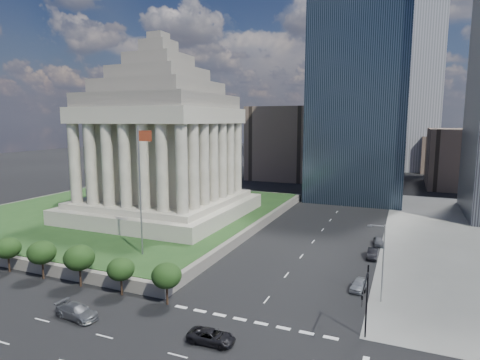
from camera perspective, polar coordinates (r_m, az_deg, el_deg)
The scene contains 16 objects.
ground at distance 128.86m, azimuth 15.48°, elevation -2.02°, with size 500.00×500.00×0.00m, color black.
plaza_terrace at distance 99.50m, azimuth -15.48°, elevation -4.52°, with size 66.00×70.00×1.80m, color #615B53.
plaza_lawn at distance 99.30m, azimuth -15.50°, elevation -3.98°, with size 64.00×68.00×0.10m, color #1E3D19.
war_memorial at distance 89.00m, azimuth -11.18°, elevation 7.46°, with size 34.00×34.00×39.00m, color gray, non-canonical shape.
flagpole at distance 63.08m, azimuth -13.91°, elevation -0.51°, with size 2.52×0.24×20.00m.
tree_row at distance 67.71m, azimuth -28.28°, elevation -9.47°, with size 53.00×4.00×6.00m, color black, non-canonical shape.
midrise_glass at distance 121.89m, azimuth 16.68°, elevation 11.53°, with size 26.00×26.00×60.00m, color black.
building_filler_ne at distance 157.28m, azimuth 28.72°, elevation 2.76°, with size 20.00×30.00×20.00m, color brown.
building_filler_nw at distance 162.66m, azimuth 6.49°, elevation 5.31°, with size 24.00×30.00×28.00m, color brown.
traffic_signal_ne at distance 43.34m, azimuth 17.42°, elevation -15.61°, with size 0.30×5.74×8.00m.
street_lamp_north at distance 53.70m, azimuth 19.51°, elevation -10.50°, with size 2.13×0.22×10.00m.
pickup_truck at distance 44.22m, azimuth -4.08°, elevation -21.32°, with size 2.32×5.03×1.40m, color black.
suv_grey at distance 52.23m, azimuth -22.19°, elevation -16.91°, with size 5.64×2.29×1.64m, color #4F5156.
parked_sedan_near at distance 58.14m, azimuth 16.53°, elevation -14.06°, with size 1.74×4.32×1.47m, color #92959A.
parked_sedan_mid at distance 71.28m, azimuth 18.34°, elevation -9.89°, with size 4.60×1.60×1.51m, color black.
parked_sedan_far at distance 78.65m, azimuth 19.08°, elevation -8.24°, with size 4.18×1.68×1.43m, color #4F5156.
Camera 1 is at (15.57, -25.91, 22.60)m, focal length 30.00 mm.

